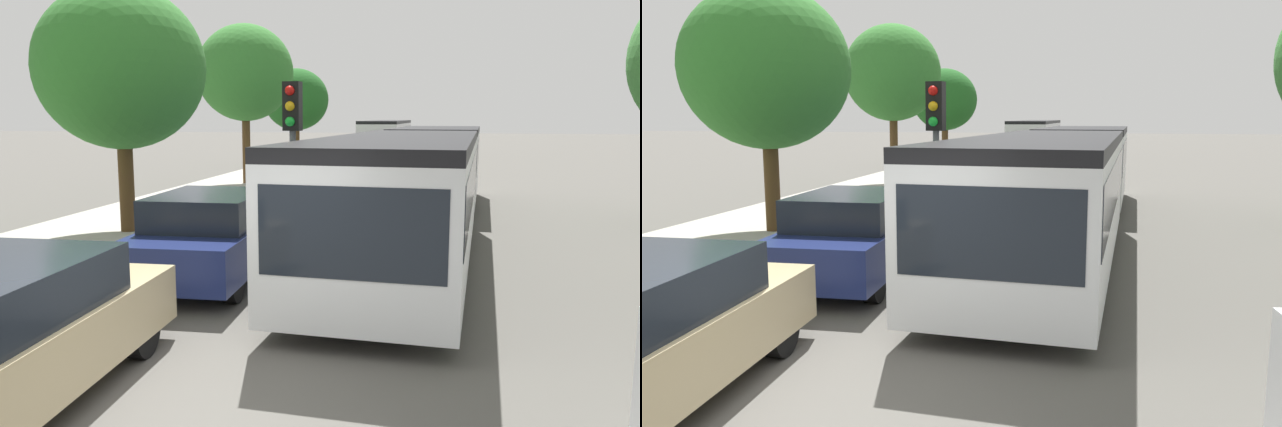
{
  "view_description": "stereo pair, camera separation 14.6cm",
  "coord_description": "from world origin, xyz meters",
  "views": [
    {
      "loc": [
        2.1,
        -5.16,
        2.77
      ],
      "look_at": [
        0.2,
        4.69,
        1.2
      ],
      "focal_mm": 35.0,
      "sensor_mm": 36.0,
      "label": 1
    },
    {
      "loc": [
        2.25,
        -5.13,
        2.77
      ],
      "look_at": [
        0.2,
        4.69,
        1.2
      ],
      "focal_mm": 35.0,
      "sensor_mm": 36.0,
      "label": 2
    }
  ],
  "objects": [
    {
      "name": "queued_car_blue",
      "position": [
        -1.92,
        10.88,
        0.69
      ],
      "size": [
        1.78,
        3.95,
        1.36
      ],
      "rotation": [
        0.0,
        0.0,
        1.6
      ],
      "color": "#284799",
      "rests_on": "ground"
    },
    {
      "name": "tree_left_distant",
      "position": [
        -5.89,
        29.17,
        3.67
      ],
      "size": [
        3.61,
        3.61,
        5.38
      ],
      "color": "#51381E",
      "rests_on": "ground"
    },
    {
      "name": "traffic_light",
      "position": [
        -0.62,
        6.22,
        2.5
      ],
      "size": [
        0.34,
        0.37,
        3.4
      ],
      "rotation": [
        0.0,
        0.0,
        -1.67
      ],
      "color": "#56595E",
      "rests_on": "ground"
    },
    {
      "name": "ground_plane",
      "position": [
        0.0,
        0.0,
        0.0
      ],
      "size": [
        200.0,
        200.0,
        0.0
      ],
      "primitive_type": "plane",
      "color": "#4F4C47"
    },
    {
      "name": "queued_car_tan",
      "position": [
        -1.93,
        -0.14,
        0.73
      ],
      "size": [
        1.88,
        4.18,
        1.44
      ],
      "rotation": [
        0.0,
        0.0,
        1.6
      ],
      "color": "tan",
      "rests_on": "ground"
    },
    {
      "name": "queued_car_green",
      "position": [
        -1.74,
        21.47,
        0.7
      ],
      "size": [
        1.82,
        4.04,
        1.39
      ],
      "rotation": [
        0.0,
        0.0,
        1.6
      ],
      "color": "#236638",
      "rests_on": "ground"
    },
    {
      "name": "tree_left_far",
      "position": [
        -5.45,
        18.57,
        4.42
      ],
      "size": [
        3.77,
        3.77,
        6.29
      ],
      "color": "#51381E",
      "rests_on": "ground"
    },
    {
      "name": "city_bus_rear",
      "position": [
        -1.71,
        39.3,
        1.43
      ],
      "size": [
        2.85,
        11.52,
        2.47
      ],
      "rotation": [
        0.0,
        0.0,
        1.54
      ],
      "color": "silver",
      "rests_on": "ground"
    },
    {
      "name": "kerb_strip_left",
      "position": [
        -6.05,
        19.65,
        0.07
      ],
      "size": [
        3.2,
        49.3,
        0.14
      ],
      "primitive_type": "cube",
      "color": "#9E998E",
      "rests_on": "ground"
    },
    {
      "name": "tree_left_mid",
      "position": [
        -4.92,
        8.0,
        3.73
      ],
      "size": [
        3.75,
        3.75,
        5.65
      ],
      "color": "#51381E",
      "rests_on": "ground"
    },
    {
      "name": "articulated_bus",
      "position": [
        1.67,
        9.6,
        1.4
      ],
      "size": [
        3.5,
        16.41,
        2.42
      ],
      "rotation": [
        0.0,
        0.0,
        -1.64
      ],
      "color": "silver",
      "rests_on": "ground"
    },
    {
      "name": "queued_car_graphite",
      "position": [
        -1.72,
        16.3,
        0.74
      ],
      "size": [
        1.91,
        4.26,
        1.46
      ],
      "rotation": [
        0.0,
        0.0,
        1.6
      ],
      "color": "#47474C",
      "rests_on": "ground"
    },
    {
      "name": "queued_car_navy",
      "position": [
        -1.7,
        4.78,
        0.75
      ],
      "size": [
        1.94,
        4.32,
        1.48
      ],
      "rotation": [
        0.0,
        0.0,
        1.6
      ],
      "color": "navy",
      "rests_on": "ground"
    },
    {
      "name": "queued_car_black",
      "position": [
        -1.69,
        26.74,
        0.72
      ],
      "size": [
        1.86,
        4.14,
        1.42
      ],
      "rotation": [
        0.0,
        0.0,
        1.6
      ],
      "color": "black",
      "rests_on": "ground"
    }
  ]
}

